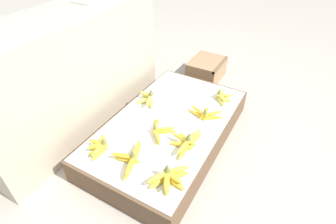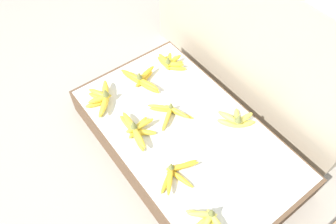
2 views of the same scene
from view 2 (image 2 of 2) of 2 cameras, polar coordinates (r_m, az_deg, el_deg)
The scene contains 11 objects.
ground_plane at distance 1.86m, azimuth 2.84°, elevation -6.35°, with size 10.00×10.00×0.00m, color #A89E8E.
display_platform at distance 1.79m, azimuth 2.95°, elevation -4.92°, with size 1.24×0.73×0.17m.
back_vendor_table at distance 1.98m, azimuth 16.87°, elevation 13.68°, with size 1.46×0.44×0.82m.
banana_bunch_front_left at distance 1.84m, azimuth -11.44°, elevation 2.40°, with size 0.22×0.19×0.11m.
banana_bunch_front_midleft at distance 1.69m, azimuth -5.57°, elevation -3.02°, with size 0.27×0.17×0.11m.
banana_bunch_front_midright at distance 1.56m, azimuth 1.40°, elevation -10.57°, with size 0.16×0.25×0.09m.
banana_bunch_front_right at distance 1.48m, azimuth 6.96°, elevation -18.16°, with size 0.20×0.14×0.09m.
banana_bunch_middle_left at distance 1.90m, azimuth -4.67°, elevation 5.73°, with size 0.28×0.19×0.10m.
banana_bunch_middle_midleft at distance 1.75m, azimuth 0.26°, elevation -0.09°, with size 0.22×0.20×0.08m.
banana_bunch_back_left at distance 2.00m, azimuth 0.39°, elevation 8.62°, with size 0.20×0.14×0.10m.
banana_bunch_back_midright at distance 1.75m, azimuth 11.84°, elevation -1.30°, with size 0.17×0.18×0.11m.
Camera 2 is at (0.70, -0.64, 1.60)m, focal length 35.00 mm.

